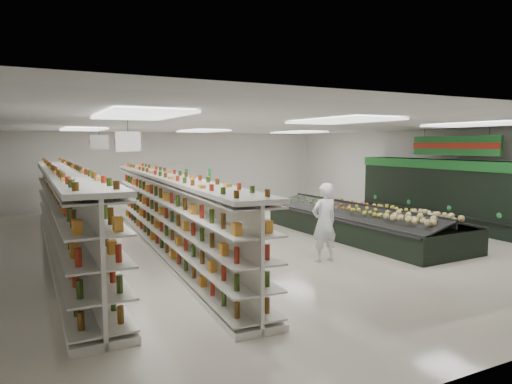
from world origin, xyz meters
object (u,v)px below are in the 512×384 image
gondola_center (168,217)px  soda_endcap (197,193)px  produce_island (360,221)px  gondola_left (66,215)px  shopper_background (87,203)px  shopper_main (324,222)px

gondola_center → soda_endcap: gondola_center is taller
produce_island → soda_endcap: soda_endcap is taller
gondola_left → shopper_background: 3.04m
gondola_center → shopper_main: size_ratio=6.15×
shopper_main → shopper_background: 7.78m
gondola_left → shopper_background: bearing=74.7°
shopper_main → gondola_center: bearing=-42.8°
gondola_left → gondola_center: bearing=-22.3°
shopper_background → produce_island: bearing=-87.8°
gondola_left → shopper_main: size_ratio=6.61×
gondola_center → shopper_main: (2.94, -2.52, 0.02)m
gondola_center → produce_island: 5.61m
shopper_background → gondola_center: bearing=-124.0°
produce_island → soda_endcap: size_ratio=4.17×
gondola_left → produce_island: 8.02m
produce_island → shopper_background: size_ratio=3.80×
gondola_left → soda_endcap: (5.18, 5.08, -0.19)m
soda_endcap → shopper_main: size_ratio=0.87×
gondola_center → soda_endcap: (2.89, 6.03, -0.12)m
produce_island → shopper_main: shopper_main is taller
gondola_center → soda_endcap: 6.68m
shopper_main → gondola_left: bearing=-35.7°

